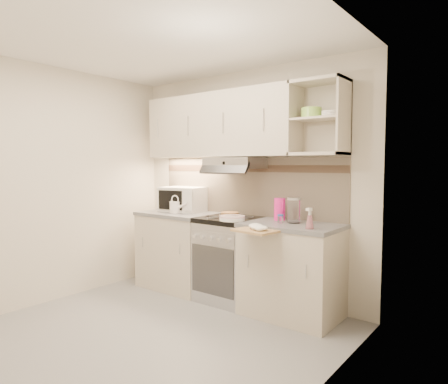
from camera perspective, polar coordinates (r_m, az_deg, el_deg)
The scene contains 17 objects.
ground at distance 3.73m, azimuth -10.04°, elevation -19.27°, with size 3.00×3.00×0.00m, color gray.
room_shell at distance 3.68m, azimuth -6.08°, elevation 6.45°, with size 3.04×2.84×2.52m.
base_cabinet_left at distance 4.84m, azimuth -6.42°, elevation -8.41°, with size 0.90×0.60×0.86m, color beige.
worktop_left at distance 4.77m, azimuth -6.46°, elevation -3.11°, with size 0.92×0.62×0.04m, color slate.
base_cabinet_right at distance 3.98m, azimuth 9.63°, elevation -11.19°, with size 0.90×0.60×0.86m, color beige.
worktop_right at distance 3.88m, azimuth 9.71°, elevation -4.77°, with size 0.92×0.62×0.04m, color slate.
electric_range at distance 4.36m, azimuth 0.78°, elevation -9.49°, with size 0.60×0.60×0.90m.
microwave at distance 4.85m, azimuth -5.79°, elevation -1.01°, with size 0.56×0.45×0.29m.
watering_can at distance 4.68m, azimuth -6.94°, elevation -2.08°, with size 0.25×0.13×0.21m.
plate_stack at distance 4.03m, azimuth 1.19°, elevation -3.75°, with size 0.26×0.26×0.05m.
bread_loaf at distance 4.33m, azimuth 0.84°, elevation -3.22°, with size 0.19×0.19×0.05m, color #AD9347.
pink_pitcher at distance 4.08m, azimuth 7.97°, elevation -2.43°, with size 0.12×0.11×0.23m.
glass_jar at distance 3.90m, azimuth 9.95°, elevation -2.58°, with size 0.13×0.13×0.25m.
spice_jar at distance 3.90m, azimuth 8.06°, elevation -3.77°, with size 0.06×0.06×0.09m.
spray_bottle at distance 3.59m, azimuth 12.15°, elevation -3.96°, with size 0.08×0.08×0.20m.
cutting_board at distance 3.64m, azimuth 4.88°, elevation -5.47°, with size 0.38×0.34×0.02m, color #AA7051.
dish_towel at distance 3.60m, azimuth 4.85°, elevation -4.90°, with size 0.23×0.19×0.06m, color silver, non-canonical shape.
Camera 1 is at (2.54, -2.29, 1.47)m, focal length 32.00 mm.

